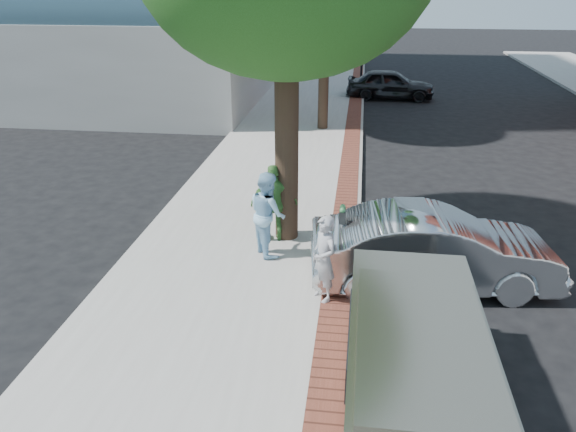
% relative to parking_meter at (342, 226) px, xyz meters
% --- Properties ---
extents(ground, '(120.00, 120.00, 0.00)m').
position_rel_parking_meter_xyz_m(ground, '(-0.71, -0.29, -1.21)').
color(ground, black).
rests_on(ground, ground).
extents(sidewalk, '(5.00, 60.00, 0.15)m').
position_rel_parking_meter_xyz_m(sidewalk, '(-2.21, 7.71, -1.13)').
color(sidewalk, '#9E9991').
rests_on(sidewalk, ground).
extents(brick_strip, '(0.60, 60.00, 0.01)m').
position_rel_parking_meter_xyz_m(brick_strip, '(-0.01, 7.71, -1.05)').
color(brick_strip, brown).
rests_on(brick_strip, sidewalk).
extents(curb, '(0.10, 60.00, 0.15)m').
position_rel_parking_meter_xyz_m(curb, '(0.34, 7.71, -1.13)').
color(curb, gray).
rests_on(curb, ground).
extents(office_base, '(18.20, 22.20, 4.00)m').
position_rel_parking_meter_xyz_m(office_base, '(-13.71, 21.71, 0.79)').
color(office_base, gray).
rests_on(office_base, ground).
extents(signal_near, '(0.70, 0.15, 3.80)m').
position_rel_parking_meter_xyz_m(signal_near, '(0.19, 21.71, 1.05)').
color(signal_near, black).
rests_on(signal_near, ground).
extents(parking_meter, '(0.12, 0.32, 1.47)m').
position_rel_parking_meter_xyz_m(parking_meter, '(0.00, 0.00, 0.00)').
color(parking_meter, gray).
rests_on(parking_meter, sidewalk).
extents(person_gray, '(0.68, 0.72, 1.66)m').
position_rel_parking_meter_xyz_m(person_gray, '(-0.27, -1.03, -0.22)').
color(person_gray, '#A4A4A8').
rests_on(person_gray, sidewalk).
extents(person_officer, '(1.06, 1.12, 1.84)m').
position_rel_parking_meter_xyz_m(person_officer, '(-1.60, 0.73, -0.14)').
color(person_officer, '#97CAEA').
rests_on(person_officer, sidewalk).
extents(person_green, '(1.11, 0.64, 1.78)m').
position_rel_parking_meter_xyz_m(person_green, '(-1.57, 1.40, -0.16)').
color(person_green, '#4E8F41').
rests_on(person_green, sidewalk).
extents(sedan_silver, '(4.96, 2.22, 1.58)m').
position_rel_parking_meter_xyz_m(sedan_silver, '(1.82, -0.01, -0.41)').
color(sedan_silver, silver).
rests_on(sedan_silver, ground).
extents(bg_car, '(4.34, 1.81, 1.47)m').
position_rel_parking_meter_xyz_m(bg_car, '(1.67, 18.50, -0.47)').
color(bg_car, black).
rests_on(bg_car, ground).
extents(van, '(1.83, 4.69, 1.72)m').
position_rel_parking_meter_xyz_m(van, '(1.14, -3.83, -0.26)').
color(van, gray).
rests_on(van, ground).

